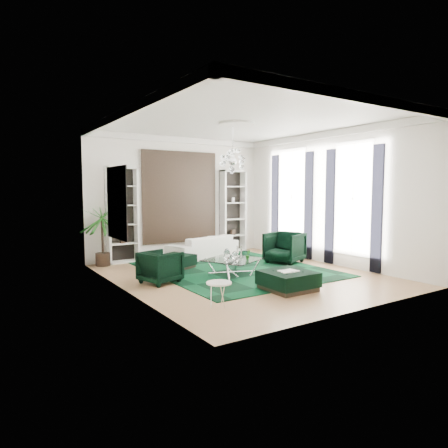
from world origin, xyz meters
TOP-DOWN VIEW (x-y plane):
  - floor at (0.00, 0.00)m, footprint 6.00×7.00m
  - ceiling at (0.00, 0.00)m, footprint 6.00×7.00m
  - wall_back at (0.00, 3.51)m, footprint 6.00×0.02m
  - wall_front at (0.00, -3.51)m, footprint 6.00×0.02m
  - wall_left at (-3.01, 0.00)m, footprint 0.02×7.00m
  - wall_right at (3.01, 0.00)m, footprint 0.02×7.00m
  - crown_molding at (0.00, 0.00)m, footprint 6.00×7.00m
  - ceiling_medallion at (0.00, 0.30)m, footprint 0.90×0.90m
  - tapestry at (0.00, 3.46)m, footprint 2.50×0.06m
  - shelving_left at (-1.95, 3.31)m, footprint 0.90×0.38m
  - shelving_right at (1.95, 3.31)m, footprint 0.90×0.38m
  - painting at (-2.97, 0.60)m, footprint 0.04×1.30m
  - window_near at (2.99, -0.90)m, footprint 0.03×1.10m
  - curtain_near_a at (2.96, -1.68)m, footprint 0.07×0.30m
  - curtain_near_b at (2.96, -0.12)m, footprint 0.07×0.30m
  - window_far at (2.99, 1.50)m, footprint 0.03×1.10m
  - curtain_far_a at (2.96, 0.72)m, footprint 0.07×0.30m
  - curtain_far_b at (2.96, 2.28)m, footprint 0.07×0.30m
  - rug at (0.23, 0.75)m, footprint 4.20×5.00m
  - sofa at (0.44, 2.77)m, footprint 2.53×1.49m
  - armchair_left at (-2.08, 0.37)m, footprint 1.01×0.99m
  - armchair_right at (1.99, 0.71)m, footprint 1.27×1.25m
  - coffee_table at (-0.23, 0.14)m, footprint 1.57×1.57m
  - ottoman_side at (-1.06, 1.67)m, footprint 1.10×1.10m
  - ottoman_front at (-0.07, -1.74)m, footprint 1.02×1.02m
  - book at (-0.07, -1.74)m, footprint 0.42×0.28m
  - side_table at (-1.96, -1.96)m, footprint 0.62×0.62m
  - palm at (-2.59, 3.15)m, footprint 1.61×1.61m
  - chandelier at (-0.02, 0.43)m, footprint 0.99×0.99m
  - table_plant at (0.07, -0.11)m, footprint 0.16×0.15m

SIDE VIEW (x-z plane):
  - floor at x=0.00m, z-range -0.02..0.00m
  - rug at x=0.23m, z-range 0.00..0.02m
  - ottoman_side at x=-1.06m, z-range 0.00..0.37m
  - ottoman_front at x=-0.07m, z-range 0.00..0.40m
  - coffee_table at x=-0.23m, z-range 0.00..0.41m
  - side_table at x=-1.96m, z-range 0.00..0.45m
  - sofa at x=0.44m, z-range 0.00..0.69m
  - armchair_left at x=-2.08m, z-range 0.00..0.74m
  - book at x=-0.07m, z-range 0.40..0.43m
  - armchair_right at x=1.99m, z-range 0.00..0.90m
  - table_plant at x=0.07m, z-range 0.41..0.65m
  - palm at x=-2.59m, z-range 0.00..2.19m
  - shelving_left at x=-1.95m, z-range 0.00..2.80m
  - shelving_right at x=1.95m, z-range 0.00..2.80m
  - curtain_near_a at x=2.96m, z-range 0.02..3.27m
  - curtain_near_b at x=2.96m, z-range 0.02..3.27m
  - curtain_far_a at x=2.96m, z-range 0.02..3.27m
  - curtain_far_b at x=2.96m, z-range 0.02..3.27m
  - painting at x=-2.97m, z-range 1.05..2.65m
  - wall_back at x=0.00m, z-range 0.00..3.80m
  - wall_front at x=0.00m, z-range 0.00..3.80m
  - wall_left at x=-3.01m, z-range 0.00..3.80m
  - wall_right at x=3.01m, z-range 0.00..3.80m
  - tapestry at x=0.00m, z-range 0.50..3.30m
  - window_near at x=2.99m, z-range 0.45..3.35m
  - window_far at x=2.99m, z-range 0.45..3.35m
  - chandelier at x=-0.02m, z-range 2.50..3.20m
  - crown_molding at x=0.00m, z-range 3.61..3.79m
  - ceiling_medallion at x=0.00m, z-range 3.75..3.79m
  - ceiling at x=0.00m, z-range 3.80..3.82m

